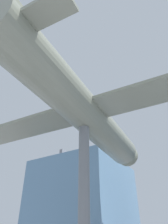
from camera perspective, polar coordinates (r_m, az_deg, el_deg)
name	(u,v)px	position (r m, az deg, el deg)	size (l,w,h in m)	color
glass_pavilion_left	(83,211)	(27.53, -0.18, -24.49)	(9.77, 10.37, 11.22)	slate
support_pylon_central	(84,197)	(11.49, 0.00, -21.37)	(0.59, 0.59, 7.69)	slate
suspended_airplane	(86,114)	(13.54, 0.57, -0.55)	(18.35, 16.28, 3.39)	slate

